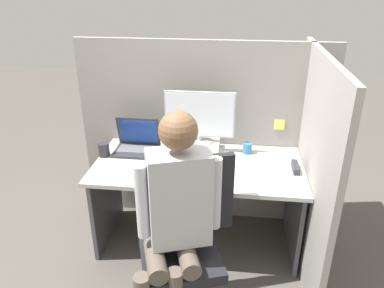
% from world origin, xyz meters
% --- Properties ---
extents(ground_plane, '(12.00, 12.00, 0.00)m').
position_xyz_m(ground_plane, '(0.00, 0.00, 0.00)').
color(ground_plane, '#514C47').
extents(cubicle_panel_back, '(2.04, 0.05, 1.55)m').
position_xyz_m(cubicle_panel_back, '(0.00, 0.79, 0.77)').
color(cubicle_panel_back, gray).
rests_on(cubicle_panel_back, ground).
extents(cubicle_panel_right, '(0.04, 1.41, 1.55)m').
position_xyz_m(cubicle_panel_right, '(0.80, 0.30, 0.77)').
color(cubicle_panel_right, gray).
rests_on(cubicle_panel_right, ground).
extents(desk, '(1.54, 0.76, 0.71)m').
position_xyz_m(desk, '(0.00, 0.38, 0.54)').
color(desk, '#B7B7B2').
rests_on(desk, ground).
extents(paper_box, '(0.31, 0.25, 0.08)m').
position_xyz_m(paper_box, '(-0.02, 0.61, 0.75)').
color(paper_box, white).
rests_on(paper_box, desk).
extents(monitor, '(0.54, 0.21, 0.41)m').
position_xyz_m(monitor, '(-0.02, 0.61, 0.99)').
color(monitor, '#B2B2B7').
rests_on(monitor, paper_box).
extents(laptop, '(0.34, 0.25, 0.26)m').
position_xyz_m(laptop, '(-0.50, 0.55, 0.76)').
color(laptop, '#2D2D33').
rests_on(laptop, desk).
extents(mouse, '(0.07, 0.05, 0.03)m').
position_xyz_m(mouse, '(-0.28, 0.26, 0.72)').
color(mouse, gray).
rests_on(mouse, desk).
extents(stapler, '(0.04, 0.17, 0.05)m').
position_xyz_m(stapler, '(0.70, 0.37, 0.73)').
color(stapler, '#2D2D33').
rests_on(stapler, desk).
extents(carrot_toy, '(0.05, 0.13, 0.05)m').
position_xyz_m(carrot_toy, '(-0.15, 0.20, 0.73)').
color(carrot_toy, orange).
rests_on(carrot_toy, desk).
extents(office_chair, '(0.59, 0.63, 1.01)m').
position_xyz_m(office_chair, '(0.00, -0.24, 0.53)').
color(office_chair, black).
rests_on(office_chair, ground).
extents(person, '(0.46, 0.46, 1.38)m').
position_xyz_m(person, '(-0.04, -0.38, 0.81)').
color(person, brown).
rests_on(person, ground).
extents(coffee_mug, '(0.07, 0.07, 0.08)m').
position_xyz_m(coffee_mug, '(0.36, 0.61, 0.75)').
color(coffee_mug, teal).
rests_on(coffee_mug, desk).
extents(pen_cup, '(0.08, 0.08, 0.11)m').
position_xyz_m(pen_cup, '(-0.73, 0.43, 0.76)').
color(pen_cup, '#28282D').
rests_on(pen_cup, desk).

